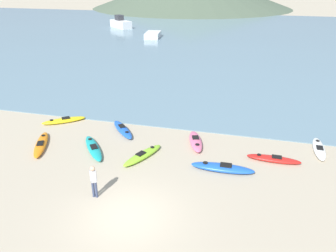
{
  "coord_description": "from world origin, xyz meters",
  "views": [
    {
      "loc": [
        4.38,
        -10.34,
        9.46
      ],
      "look_at": [
        -0.34,
        8.27,
        0.5
      ],
      "focal_mm": 35.0,
      "sensor_mm": 36.0,
      "label": 1
    }
  ],
  "objects": [
    {
      "name": "kayak_on_sand_4",
      "position": [
        8.84,
        8.18,
        0.13
      ],
      "size": [
        0.72,
        2.88,
        0.3
      ],
      "color": "white",
      "rests_on": "ground_plane"
    },
    {
      "name": "kayak_on_sand_1",
      "position": [
        -4.03,
        4.95,
        0.15
      ],
      "size": [
        2.54,
        3.01,
        0.35
      ],
      "color": "teal",
      "rests_on": "ground_plane"
    },
    {
      "name": "moored_boat_2",
      "position": [
        -20.25,
        50.07,
        0.86
      ],
      "size": [
        5.24,
        4.86,
        2.28
      ],
      "color": "white",
      "rests_on": "bay_water"
    },
    {
      "name": "bay_water",
      "position": [
        0.0,
        43.94,
        0.03
      ],
      "size": [
        160.0,
        70.0,
        0.06
      ],
      "primitive_type": "cube",
      "color": "slate",
      "rests_on": "ground_plane"
    },
    {
      "name": "kayak_on_sand_7",
      "position": [
        -0.95,
        4.84,
        0.16
      ],
      "size": [
        1.81,
        3.01,
        0.37
      ],
      "color": "#8CCC2D",
      "rests_on": "ground_plane"
    },
    {
      "name": "kayak_on_sand_6",
      "position": [
        -7.29,
        4.59,
        0.15
      ],
      "size": [
        1.95,
        3.28,
        0.34
      ],
      "color": "orange",
      "rests_on": "ground_plane"
    },
    {
      "name": "person_near_foreground",
      "position": [
        -1.97,
        0.89,
        0.95
      ],
      "size": [
        0.34,
        0.28,
        1.66
      ],
      "color": "#384260",
      "rests_on": "ground_plane"
    },
    {
      "name": "ground_plane",
      "position": [
        0.0,
        0.0,
        0.0
      ],
      "size": [
        400.0,
        400.0,
        0.0
      ],
      "primitive_type": "plane",
      "color": "tan"
    },
    {
      "name": "kayak_on_sand_0",
      "position": [
        -3.27,
        7.69,
        0.18
      ],
      "size": [
        2.44,
        2.71,
        0.4
      ],
      "color": "blue",
      "rests_on": "ground_plane"
    },
    {
      "name": "kayak_on_sand_3",
      "position": [
        6.21,
        6.26,
        0.14
      ],
      "size": [
        2.94,
        0.75,
        0.33
      ],
      "color": "red",
      "rests_on": "ground_plane"
    },
    {
      "name": "kayak_on_sand_2",
      "position": [
        -7.82,
        8.1,
        0.15
      ],
      "size": [
        2.78,
        2.29,
        0.35
      ],
      "color": "yellow",
      "rests_on": "ground_plane"
    },
    {
      "name": "kayak_on_sand_5",
      "position": [
        1.66,
        7.22,
        0.18
      ],
      "size": [
        1.47,
        2.82,
        0.4
      ],
      "color": "#E5668C",
      "rests_on": "ground_plane"
    },
    {
      "name": "moored_boat_0",
      "position": [
        -11.25,
        41.3,
        0.49
      ],
      "size": [
        2.68,
        4.35,
        0.87
      ],
      "color": "white",
      "rests_on": "bay_water"
    },
    {
      "name": "kayak_on_sand_8",
      "position": [
        3.55,
        4.58,
        0.18
      ],
      "size": [
        3.34,
        0.81,
        0.41
      ],
      "color": "blue",
      "rests_on": "ground_plane"
    }
  ]
}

